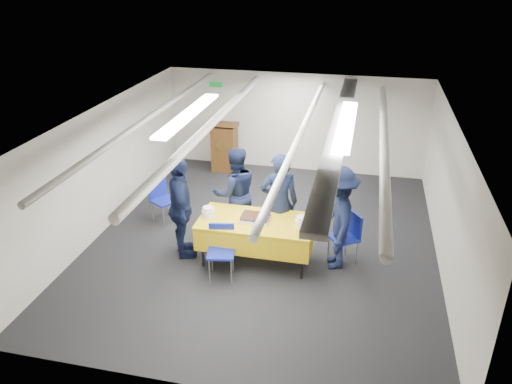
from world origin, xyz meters
TOP-DOWN VIEW (x-y plane):
  - ground at (0.00, 0.00)m, footprint 7.00×7.00m
  - room_shell at (0.09, 0.41)m, footprint 6.00×7.00m
  - serving_table at (0.01, -0.67)m, footprint 1.88×0.95m
  - sheet_cake at (-0.01, -0.66)m, footprint 0.48×0.37m
  - plate_stack_left at (-0.79, -0.72)m, footprint 0.21×0.21m
  - plate_stack_right at (0.76, -0.72)m, footprint 0.21×0.21m
  - podium at (-1.60, 3.05)m, footprint 0.62×0.53m
  - chair_near at (-0.44, -1.18)m, footprint 0.49×0.49m
  - chair_right at (1.49, -0.32)m, footprint 0.59×0.59m
  - chair_left at (-2.07, 0.32)m, footprint 0.58×0.58m
  - sailor_a at (0.30, -0.20)m, footprint 0.74×0.58m
  - sailor_b at (-0.54, 0.09)m, footprint 1.03×0.96m
  - sailor_c at (-1.25, -0.76)m, footprint 0.84×1.12m
  - sailor_d at (1.29, -0.50)m, footprint 0.83×1.22m

SIDE VIEW (x-z plane):
  - ground at x=0.00m, z-range 0.00..0.00m
  - chair_near at x=-0.44m, z-range 0.10..0.97m
  - chair_right at x=1.49m, z-range 0.10..0.97m
  - chair_left at x=-2.07m, z-range 0.10..0.97m
  - serving_table at x=0.01m, z-range 0.17..0.94m
  - podium at x=-1.60m, z-range -0.01..1.24m
  - sheet_cake at x=-0.01m, z-range 0.77..0.85m
  - sailor_b at x=-0.54m, z-range 0.00..1.70m
  - plate_stack_left at x=-0.79m, z-range 0.76..0.94m
  - plate_stack_right at x=0.76m, z-range 0.76..0.95m
  - sailor_d at x=1.29m, z-range 0.00..1.75m
  - sailor_c at x=-1.25m, z-range 0.00..1.77m
  - sailor_a at x=0.30m, z-range 0.00..1.78m
  - room_shell at x=0.09m, z-range 0.66..2.96m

